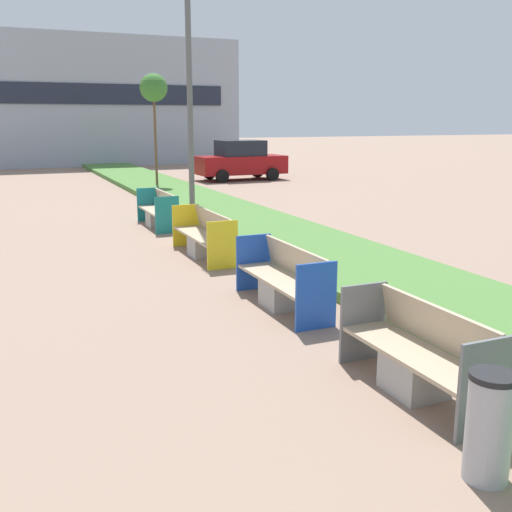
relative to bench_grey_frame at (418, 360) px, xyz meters
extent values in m
cube|color=#4C7A38|center=(2.26, 5.58, -0.28)|extent=(2.80, 120.00, 0.18)
cube|color=#939EAD|center=(3.06, 36.15, 3.54)|extent=(16.03, 6.55, 7.80)
cube|color=#1E2333|center=(3.06, 32.83, 3.93)|extent=(13.47, 0.08, 1.20)
cube|color=#9E9B96|center=(-0.04, 0.00, -0.16)|extent=(0.52, 0.60, 0.42)
cube|color=tan|center=(-0.04, 0.00, 0.07)|extent=(0.58, 1.93, 0.05)
cube|color=tan|center=(0.23, 0.00, 0.33)|extent=(0.14, 1.85, 0.48)
cube|color=slate|center=(-0.04, -0.99, 0.10)|extent=(0.62, 0.04, 0.94)
cube|color=slate|center=(-0.04, 0.99, 0.10)|extent=(0.62, 0.04, 0.94)
cube|color=#9E9B96|center=(-0.04, 3.22, -0.16)|extent=(0.52, 0.60, 0.42)
cube|color=tan|center=(-0.04, 3.22, 0.07)|extent=(0.58, 2.14, 0.05)
cube|color=tan|center=(0.23, 3.22, 0.33)|extent=(0.14, 2.05, 0.48)
cube|color=blue|center=(-0.04, 2.14, 0.10)|extent=(0.62, 0.04, 0.94)
cube|color=blue|center=(-0.04, 4.31, 0.10)|extent=(0.62, 0.04, 0.94)
cube|color=#9E9B96|center=(-0.04, 7.04, -0.16)|extent=(0.52, 0.60, 0.42)
cube|color=tan|center=(-0.04, 7.04, 0.07)|extent=(0.58, 2.38, 0.05)
cube|color=tan|center=(0.23, 7.04, 0.33)|extent=(0.14, 2.29, 0.48)
cube|color=yellow|center=(-0.04, 5.83, 0.10)|extent=(0.62, 0.04, 0.94)
cube|color=yellow|center=(-0.04, 8.26, 0.10)|extent=(0.62, 0.04, 0.94)
cube|color=#9E9B96|center=(-0.04, 10.91, -0.16)|extent=(0.52, 0.60, 0.42)
cube|color=tan|center=(-0.04, 10.91, 0.07)|extent=(0.58, 2.03, 0.05)
cube|color=tan|center=(0.23, 10.91, 0.33)|extent=(0.14, 1.95, 0.48)
cube|color=#197A7F|center=(-0.04, 9.87, 0.10)|extent=(0.62, 0.04, 0.94)
cube|color=#197A7F|center=(-0.04, 11.95, 0.10)|extent=(0.62, 0.04, 0.94)
cylinder|color=#9EA0A5|center=(-0.49, -1.49, 0.06)|extent=(0.36, 0.36, 0.86)
cylinder|color=black|center=(-0.49, -1.49, 0.52)|extent=(0.38, 0.38, 0.05)
cylinder|color=#56595B|center=(0.61, 9.82, 3.62)|extent=(0.14, 0.14, 7.98)
cylinder|color=brown|center=(2.21, 19.87, 1.51)|extent=(0.10, 0.10, 3.76)
sphere|color=#38702D|center=(2.21, 19.87, 3.70)|extent=(1.12, 1.12, 1.12)
cube|color=maroon|center=(6.76, 21.85, 0.35)|extent=(4.23, 1.84, 0.84)
cube|color=black|center=(6.76, 21.85, 1.13)|extent=(2.13, 1.59, 0.72)
cylinder|color=black|center=(8.02, 20.95, -0.07)|extent=(0.60, 0.20, 0.60)
cylinder|color=black|center=(8.02, 22.75, -0.07)|extent=(0.60, 0.20, 0.60)
cylinder|color=black|center=(5.50, 20.95, -0.07)|extent=(0.60, 0.20, 0.60)
cylinder|color=black|center=(5.50, 22.75, -0.07)|extent=(0.60, 0.20, 0.60)
camera|label=1|loc=(-3.87, -4.71, 2.46)|focal=42.00mm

